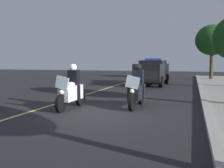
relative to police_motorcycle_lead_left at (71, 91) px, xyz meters
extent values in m
plane|color=black|center=(0.44, 1.31, -0.70)|extent=(80.00, 80.00, 0.00)
cube|color=#9E9B93|center=(0.44, 4.90, -0.62)|extent=(48.00, 0.24, 0.15)
cube|color=#E0D14C|center=(0.44, -1.14, -0.70)|extent=(48.00, 0.12, 0.01)
cylinder|color=black|center=(0.76, -0.02, -0.38)|extent=(0.64, 0.14, 0.64)
cylinder|color=black|center=(-0.74, 0.02, -0.38)|extent=(0.64, 0.16, 0.64)
cube|color=silver|center=(0.03, 0.00, -0.08)|extent=(1.21, 0.48, 0.56)
ellipsoid|color=silver|center=(0.08, 0.00, 0.22)|extent=(0.57, 0.34, 0.24)
cube|color=silver|center=(0.66, -0.02, 0.35)|extent=(0.08, 0.56, 0.53)
sphere|color=#F9F4CC|center=(0.72, -0.02, 0.02)|extent=(0.17, 0.17, 0.17)
sphere|color=red|center=(0.53, -0.18, 0.28)|extent=(0.09, 0.09, 0.09)
sphere|color=#1933F2|center=(0.54, 0.14, 0.28)|extent=(0.09, 0.09, 0.09)
cube|color=black|center=(-0.20, 0.01, 0.48)|extent=(0.29, 0.41, 0.60)
cube|color=black|center=(-0.13, 0.20, -0.08)|extent=(0.18, 0.15, 0.56)
cube|color=black|center=(-0.14, -0.20, -0.08)|extent=(0.18, 0.15, 0.56)
sphere|color=white|center=(-0.18, 0.01, 0.88)|extent=(0.28, 0.28, 0.28)
cylinder|color=black|center=(-0.30, 2.30, -0.38)|extent=(0.64, 0.14, 0.64)
cylinder|color=black|center=(-1.80, 2.34, -0.38)|extent=(0.64, 0.16, 0.64)
cube|color=black|center=(-1.03, 2.32, -0.08)|extent=(1.21, 0.48, 0.56)
ellipsoid|color=black|center=(-0.98, 2.32, 0.22)|extent=(0.57, 0.34, 0.24)
cube|color=silver|center=(-0.40, 2.30, 0.35)|extent=(0.08, 0.56, 0.53)
sphere|color=#F9F4CC|center=(-0.34, 2.30, 0.02)|extent=(0.17, 0.17, 0.17)
sphere|color=red|center=(-0.53, 2.15, 0.28)|extent=(0.09, 0.09, 0.09)
sphere|color=#1933F2|center=(-0.52, 2.47, 0.28)|extent=(0.09, 0.09, 0.09)
cube|color=black|center=(-1.26, 2.33, 0.48)|extent=(0.29, 0.41, 0.60)
cube|color=black|center=(-1.19, 2.53, -0.08)|extent=(0.18, 0.15, 0.56)
cube|color=black|center=(-1.20, 2.13, -0.08)|extent=(0.18, 0.15, 0.56)
sphere|color=black|center=(-1.24, 2.33, 0.88)|extent=(0.28, 0.28, 0.28)
cube|color=black|center=(-10.62, 1.45, 0.32)|extent=(4.95, 2.04, 1.24)
cube|color=black|center=(-10.92, 1.46, 1.02)|extent=(2.45, 1.82, 0.36)
cube|color=#2633D8|center=(-10.72, 1.45, 1.28)|extent=(0.32, 1.21, 0.14)
cube|color=black|center=(-8.22, 1.38, 0.18)|extent=(0.17, 1.62, 0.56)
cylinder|color=black|center=(-9.05, 2.30, -0.30)|extent=(0.81, 0.30, 0.80)
cylinder|color=black|center=(-9.10, 0.50, -0.30)|extent=(0.81, 0.30, 0.80)
cylinder|color=black|center=(-12.14, 2.39, -0.30)|extent=(0.81, 0.30, 0.80)
cylinder|color=black|center=(-12.20, 0.59, -0.30)|extent=(0.81, 0.30, 0.80)
cylinder|color=#42301E|center=(-18.43, 6.17, 0.67)|extent=(0.34, 0.34, 2.55)
ellipsoid|color=#194216|center=(-18.43, 6.17, 3.27)|extent=(3.30, 3.30, 3.05)
camera|label=1|loc=(8.45, 4.39, 1.10)|focal=39.70mm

